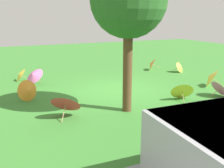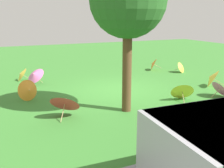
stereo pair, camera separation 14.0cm
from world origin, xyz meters
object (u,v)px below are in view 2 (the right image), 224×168
parasol_orange_0 (28,90)px  parasol_yellow_1 (182,90)px  parasol_yellow_0 (21,74)px  parasol_red_0 (65,102)px  parasol_pink_0 (35,75)px  parasol_orange_1 (153,64)px  parasol_pink_1 (221,88)px  parasol_yellow_2 (182,67)px  parasol_yellow_4 (211,78)px  shade_tree (128,1)px

parasol_orange_0 → parasol_yellow_1: 5.88m
parasol_yellow_0 → parasol_red_0: parasol_red_0 is taller
parasol_pink_0 → parasol_yellow_0: bearing=-63.8°
parasol_orange_1 → parasol_pink_1: parasol_orange_1 is taller
parasol_yellow_0 → parasol_yellow_1: size_ratio=0.69×
parasol_yellow_1 → parasol_yellow_2: size_ratio=1.44×
parasol_yellow_0 → parasol_pink_1: bearing=139.6°
parasol_red_0 → parasol_yellow_2: size_ratio=1.69×
parasol_orange_1 → parasol_pink_1: size_ratio=1.09×
parasol_pink_1 → parasol_yellow_2: bearing=-109.4°
parasol_pink_0 → parasol_orange_1: (-6.94, -0.62, -0.09)m
parasol_pink_1 → parasol_yellow_4: bearing=-120.5°
shade_tree → parasol_yellow_1: (-2.48, -0.17, -3.21)m
parasol_orange_0 → parasol_orange_1: bearing=-158.3°
parasol_orange_0 → parasol_pink_0: 2.42m
parasol_orange_0 → parasol_red_0: size_ratio=0.68×
parasol_pink_0 → parasol_yellow_4: (-7.35, 3.64, -0.05)m
shade_tree → parasol_pink_1: shade_tree is taller
shade_tree → parasol_yellow_1: shade_tree is taller
parasol_orange_1 → parasol_yellow_4: (-0.41, 4.26, 0.04)m
shade_tree → parasol_orange_0: (2.93, -2.47, -3.19)m
parasol_yellow_2 → parasol_red_0: bearing=26.9°
parasol_pink_0 → parasol_red_0: parasol_red_0 is taller
parasol_pink_1 → parasol_pink_0: bearing=-37.1°
parasol_yellow_0 → parasol_pink_0: size_ratio=0.64×
parasol_yellow_1 → parasol_yellow_2: bearing=-128.7°
shade_tree → parasol_yellow_4: shade_tree is taller
shade_tree → parasol_pink_0: bearing=-63.7°
parasol_orange_1 → parasol_yellow_2: size_ratio=1.20×
shade_tree → parasol_yellow_1: bearing=-176.0°
parasol_red_0 → parasol_yellow_2: parasol_red_0 is taller
parasol_orange_0 → parasol_orange_1: size_ratio=0.96×
parasol_orange_1 → parasol_yellow_4: size_ratio=0.86×
shade_tree → parasol_yellow_4: 6.01m
parasol_orange_1 → parasol_red_0: (6.59, 5.17, 0.13)m
parasol_red_0 → parasol_yellow_4: size_ratio=1.22×
parasol_yellow_0 → shade_tree: bearing=116.3°
shade_tree → parasol_yellow_2: (-5.70, -4.20, -3.30)m
parasol_orange_0 → parasol_yellow_1: size_ratio=0.81×
shade_tree → parasol_orange_0: size_ratio=5.66×
shade_tree → parasol_yellow_0: 7.33m
parasol_yellow_4 → parasol_pink_1: size_ratio=1.27×
parasol_yellow_0 → parasol_yellow_4: (-7.87, 4.70, 0.09)m
parasol_yellow_1 → parasol_yellow_0: bearing=-46.7°
shade_tree → parasol_orange_1: shade_tree is taller
parasol_orange_1 → parasol_yellow_4: 4.28m
parasol_orange_0 → parasol_pink_1: parasol_orange_0 is taller
parasol_orange_1 → parasol_yellow_2: parasol_orange_1 is taller
parasol_red_0 → parasol_yellow_1: 4.52m
parasol_yellow_1 → parasol_yellow_2: (-3.22, -4.02, -0.08)m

